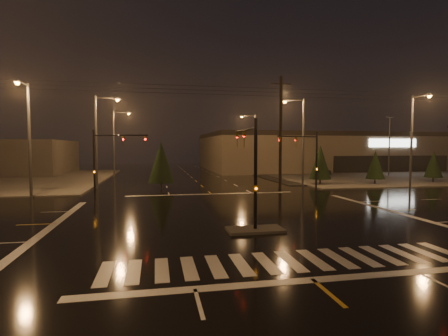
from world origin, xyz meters
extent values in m
plane|color=black|center=(0.00, 0.00, 0.00)|extent=(140.00, 140.00, 0.00)
cube|color=#46433E|center=(30.00, 30.00, 0.06)|extent=(36.00, 36.00, 0.12)
cube|color=#46433E|center=(0.00, -4.00, 0.07)|extent=(3.00, 1.60, 0.15)
cube|color=beige|center=(0.00, -9.00, 0.01)|extent=(15.00, 2.60, 0.01)
cube|color=beige|center=(0.00, -11.00, 0.01)|extent=(16.00, 0.50, 0.01)
cube|color=beige|center=(0.00, 11.00, 0.01)|extent=(16.00, 0.50, 0.01)
cube|color=black|center=(35.00, 28.00, 0.04)|extent=(50.00, 24.00, 0.08)
cube|color=#6E634E|center=(35.00, 46.00, 3.50)|extent=(60.00, 28.00, 7.00)
cube|color=black|center=(35.00, 46.00, 6.80)|extent=(60.20, 28.20, 0.80)
cube|color=white|center=(35.00, 31.90, 5.20)|extent=(9.00, 0.20, 1.40)
cube|color=black|center=(35.00, 31.95, 1.60)|extent=(22.00, 0.15, 2.80)
cylinder|color=black|center=(0.00, -4.00, 3.00)|extent=(0.18, 0.18, 6.00)
cylinder|color=black|center=(0.00, -1.75, 5.50)|extent=(0.12, 4.50, 0.12)
imported|color=#594707|center=(0.00, 0.27, 5.45)|extent=(0.16, 0.20, 1.00)
cube|color=#594707|center=(0.00, -4.00, 2.30)|extent=(0.25, 0.18, 0.35)
cylinder|color=black|center=(10.50, 10.50, 3.00)|extent=(0.18, 0.18, 6.00)
cylinder|color=black|center=(8.15, 9.64, 5.50)|extent=(4.74, 1.82, 0.12)
imported|color=#594707|center=(6.04, 8.88, 5.45)|extent=(0.24, 0.22, 1.00)
cube|color=#594707|center=(10.50, 10.50, 2.30)|extent=(0.25, 0.18, 0.35)
cylinder|color=black|center=(-10.50, 10.50, 3.00)|extent=(0.18, 0.18, 6.00)
cylinder|color=black|center=(-8.15, 9.64, 5.50)|extent=(4.74, 1.82, 0.12)
imported|color=#594707|center=(-6.04, 8.88, 5.45)|extent=(0.24, 0.22, 1.00)
cube|color=#594707|center=(-10.50, 10.50, 2.30)|extent=(0.25, 0.18, 0.35)
cylinder|color=#38383A|center=(-11.50, 18.00, 5.00)|extent=(0.24, 0.24, 10.00)
cylinder|color=#38383A|center=(-10.30, 18.00, 9.80)|extent=(2.40, 0.14, 0.14)
cube|color=#38383A|center=(-9.20, 18.00, 9.75)|extent=(0.70, 0.30, 0.18)
sphere|color=orange|center=(-9.20, 18.00, 9.62)|extent=(0.32, 0.32, 0.32)
cylinder|color=#38383A|center=(-11.50, 34.00, 5.00)|extent=(0.24, 0.24, 10.00)
cylinder|color=#38383A|center=(-10.30, 34.00, 9.80)|extent=(2.40, 0.14, 0.14)
cube|color=#38383A|center=(-9.20, 34.00, 9.75)|extent=(0.70, 0.30, 0.18)
sphere|color=orange|center=(-9.20, 34.00, 9.62)|extent=(0.32, 0.32, 0.32)
cylinder|color=#38383A|center=(11.50, 16.00, 5.00)|extent=(0.24, 0.24, 10.00)
cylinder|color=#38383A|center=(10.30, 16.00, 9.80)|extent=(2.40, 0.14, 0.14)
cube|color=#38383A|center=(9.20, 16.00, 9.75)|extent=(0.70, 0.30, 0.18)
sphere|color=orange|center=(9.20, 16.00, 9.62)|extent=(0.32, 0.32, 0.32)
cylinder|color=#38383A|center=(11.50, 36.00, 5.00)|extent=(0.24, 0.24, 10.00)
cylinder|color=#38383A|center=(10.30, 36.00, 9.80)|extent=(2.40, 0.14, 0.14)
cube|color=#38383A|center=(9.20, 36.00, 9.75)|extent=(0.70, 0.30, 0.18)
sphere|color=orange|center=(9.20, 36.00, 9.62)|extent=(0.32, 0.32, 0.32)
cylinder|color=#38383A|center=(-16.00, 11.50, 5.00)|extent=(0.24, 0.24, 10.00)
cylinder|color=#38383A|center=(-16.00, 10.30, 9.80)|extent=(0.14, 2.40, 0.14)
cube|color=#38383A|center=(-16.00, 9.20, 9.75)|extent=(0.30, 0.70, 0.18)
sphere|color=orange|center=(-16.00, 9.20, 9.62)|extent=(0.32, 0.32, 0.32)
cylinder|color=#38383A|center=(22.00, 11.50, 5.00)|extent=(0.24, 0.24, 10.00)
cylinder|color=#38383A|center=(22.00, 10.30, 9.80)|extent=(0.14, 2.40, 0.14)
cube|color=#38383A|center=(22.00, 9.20, 9.75)|extent=(0.30, 0.70, 0.18)
sphere|color=orange|center=(22.00, 9.20, 9.62)|extent=(0.32, 0.32, 0.32)
cylinder|color=black|center=(8.00, 14.00, 6.00)|extent=(0.32, 0.32, 12.00)
cube|color=black|center=(8.00, 14.00, 11.20)|extent=(2.20, 0.12, 0.12)
cylinder|color=black|center=(14.02, 16.72, 0.35)|extent=(0.18, 0.18, 0.70)
cone|color=black|center=(14.02, 16.72, 2.69)|extent=(2.55, 2.55, 3.98)
cylinder|color=black|center=(20.52, 15.57, 0.35)|extent=(0.18, 0.18, 0.70)
cone|color=black|center=(20.52, 15.57, 2.39)|extent=(2.16, 2.16, 3.37)
cylinder|color=black|center=(28.95, 16.02, 0.35)|extent=(0.18, 0.18, 0.70)
cone|color=black|center=(28.95, 16.02, 2.37)|extent=(2.14, 2.14, 3.34)
cylinder|color=black|center=(-4.62, 16.04, 0.35)|extent=(0.18, 0.18, 0.70)
cone|color=black|center=(-4.62, 16.04, 2.90)|extent=(2.81, 2.81, 4.40)
imported|color=black|center=(21.31, 30.77, 0.75)|extent=(2.17, 4.57, 1.51)
camera|label=1|loc=(-5.16, -21.74, 4.48)|focal=28.00mm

